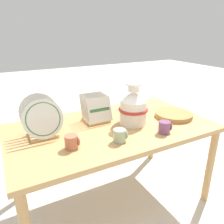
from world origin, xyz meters
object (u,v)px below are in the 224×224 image
(dish_rack_round_plates, at_px, (42,119))
(mug_plum_glaze, at_px, (165,127))
(ceramic_vase, at_px, (133,107))
(mug_sage_glaze, at_px, (120,135))
(mug_terracotta_glaze, at_px, (72,142))
(wicker_charger_stack, at_px, (174,115))
(dish_rack_square_plates, at_px, (96,111))

(dish_rack_round_plates, relative_size, mug_plum_glaze, 3.14)
(ceramic_vase, height_order, mug_plum_glaze, ceramic_vase)
(mug_sage_glaze, relative_size, mug_terracotta_glaze, 1.00)
(mug_terracotta_glaze, bearing_deg, wicker_charger_stack, 5.94)
(dish_rack_round_plates, distance_m, mug_plum_glaze, 0.83)
(ceramic_vase, distance_m, mug_plum_glaze, 0.28)
(dish_rack_square_plates, bearing_deg, ceramic_vase, -38.17)
(dish_rack_round_plates, relative_size, mug_sage_glaze, 3.14)
(mug_sage_glaze, bearing_deg, dish_rack_square_plates, 89.47)
(dish_rack_square_plates, xyz_separation_m, wicker_charger_stack, (0.60, -0.23, -0.06))
(dish_rack_round_plates, distance_m, mug_sage_glaze, 0.52)
(wicker_charger_stack, bearing_deg, mug_sage_glaze, -165.42)
(mug_sage_glaze, height_order, mug_plum_glaze, same)
(dish_rack_square_plates, relative_size, mug_terracotta_glaze, 2.42)
(mug_sage_glaze, bearing_deg, dish_rack_round_plates, 143.53)
(mug_plum_glaze, bearing_deg, ceramic_vase, 113.62)
(dish_rack_square_plates, relative_size, mug_sage_glaze, 2.42)
(mug_plum_glaze, bearing_deg, dish_rack_round_plates, 155.39)
(ceramic_vase, distance_m, dish_rack_round_plates, 0.66)
(mug_plum_glaze, bearing_deg, mug_terracotta_glaze, 171.02)
(wicker_charger_stack, distance_m, mug_plum_glaze, 0.33)
(dish_rack_round_plates, height_order, mug_terracotta_glaze, dish_rack_round_plates)
(ceramic_vase, bearing_deg, dish_rack_square_plates, 141.83)
(wicker_charger_stack, distance_m, mug_terracotta_glaze, 0.90)
(dish_rack_round_plates, xyz_separation_m, dish_rack_square_plates, (0.42, 0.07, -0.04))
(wicker_charger_stack, height_order, mug_plum_glaze, mug_plum_glaze)
(wicker_charger_stack, bearing_deg, dish_rack_round_plates, 171.56)
(dish_rack_square_plates, height_order, mug_sage_glaze, dish_rack_square_plates)
(ceramic_vase, relative_size, mug_plum_glaze, 3.68)
(dish_rack_round_plates, xyz_separation_m, mug_sage_glaze, (0.42, -0.31, -0.08))
(dish_rack_round_plates, xyz_separation_m, wicker_charger_stack, (1.02, -0.15, -0.10))
(mug_terracotta_glaze, bearing_deg, dish_rack_square_plates, 46.72)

